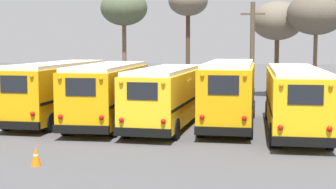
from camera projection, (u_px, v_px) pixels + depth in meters
ground_plane at (168, 126)px, 26.49m from camera, size 160.00×160.00×0.00m
school_bus_0 at (59, 89)px, 28.37m from camera, size 2.83×10.26×3.20m
school_bus_1 at (109, 92)px, 26.88m from camera, size 2.77×9.71×3.17m
school_bus_2 at (167, 95)px, 26.06m from camera, size 2.99×9.58×3.03m
school_bus_3 at (230, 92)px, 26.26m from camera, size 2.61×9.42×3.33m
school_bus_4 at (294, 97)px, 24.60m from camera, size 2.54×10.81×3.10m
utility_pole at (252, 50)px, 37.99m from camera, size 1.80×0.34×7.27m
bare_tree_0 at (316, 14)px, 36.85m from camera, size 4.17×4.17×7.97m
bare_tree_1 at (277, 21)px, 39.64m from camera, size 3.99×3.99×7.47m
bare_tree_2 at (188, 3)px, 43.20m from camera, size 3.31×3.31×9.03m
bare_tree_3 at (124, 9)px, 40.60m from camera, size 3.71×3.71×8.42m
traffic_cone at (36, 156)px, 17.91m from camera, size 0.36×0.36×0.70m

